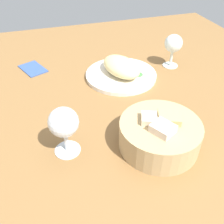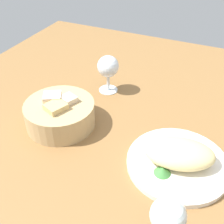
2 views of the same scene
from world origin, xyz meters
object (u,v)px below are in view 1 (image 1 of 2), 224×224
(wine_glass_far, at_px, (173,45))
(folded_napkin, at_px, (33,68))
(plate, at_px, (121,75))
(bread_basket, at_px, (160,134))
(wine_glass_near, at_px, (64,124))

(wine_glass_far, distance_m, folded_napkin, 0.52)
(plate, distance_m, wine_glass_far, 0.22)
(bread_basket, distance_m, folded_napkin, 0.57)
(plate, bearing_deg, wine_glass_far, 96.48)
(bread_basket, relative_size, wine_glass_far, 1.61)
(bread_basket, xyz_separation_m, wine_glass_far, (-0.37, 0.22, 0.05))
(plate, relative_size, wine_glass_near, 1.97)
(wine_glass_near, relative_size, wine_glass_far, 1.04)
(bread_basket, height_order, folded_napkin, bread_basket)
(wine_glass_near, bearing_deg, folded_napkin, -172.65)
(bread_basket, bearing_deg, plate, 176.91)
(plate, distance_m, folded_napkin, 0.33)
(plate, height_order, wine_glass_near, wine_glass_near)
(plate, relative_size, wine_glass_far, 2.04)
(bread_basket, height_order, wine_glass_near, wine_glass_near)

